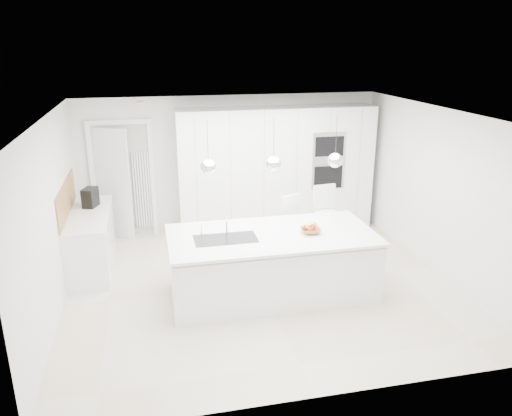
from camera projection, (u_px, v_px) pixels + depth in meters
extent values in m
plane|color=beige|center=(260.00, 285.00, 7.34)|extent=(5.50, 5.50, 0.00)
plane|color=silver|center=(230.00, 164.00, 9.26)|extent=(5.50, 0.00, 5.50)
plane|color=silver|center=(52.00, 219.00, 6.38)|extent=(0.00, 5.00, 5.00)
plane|color=white|center=(261.00, 114.00, 6.54)|extent=(5.50, 5.50, 0.00)
cube|color=white|center=(276.00, 170.00, 9.17)|extent=(3.60, 0.60, 2.30)
cube|color=white|center=(109.00, 184.00, 8.81)|extent=(0.76, 0.38, 2.00)
cube|color=white|center=(91.00, 241.00, 7.81)|extent=(0.60, 1.80, 0.86)
cube|color=white|center=(88.00, 214.00, 7.67)|extent=(0.62, 1.82, 0.04)
cube|color=#A36E30|center=(66.00, 199.00, 7.52)|extent=(0.02, 1.80, 0.50)
cube|color=white|center=(272.00, 266.00, 6.95)|extent=(2.80, 1.20, 0.86)
cube|color=white|center=(272.00, 235.00, 6.85)|extent=(2.84, 1.40, 0.04)
cylinder|color=white|center=(227.00, 223.00, 6.81)|extent=(0.02, 0.02, 0.30)
sphere|color=white|center=(208.00, 167.00, 6.30)|extent=(0.20, 0.20, 0.20)
sphere|color=white|center=(273.00, 164.00, 6.48)|extent=(0.20, 0.20, 0.20)
sphere|color=white|center=(335.00, 160.00, 6.65)|extent=(0.20, 0.20, 0.20)
imported|color=#A36E30|center=(311.00, 231.00, 6.86)|extent=(0.30, 0.30, 0.07)
cube|color=black|center=(90.00, 197.00, 7.92)|extent=(0.26, 0.33, 0.30)
sphere|color=red|center=(313.00, 227.00, 6.88)|extent=(0.09, 0.09, 0.09)
sphere|color=red|center=(306.00, 227.00, 6.87)|extent=(0.09, 0.09, 0.09)
torus|color=yellow|center=(312.00, 225.00, 6.85)|extent=(0.22, 0.16, 0.19)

